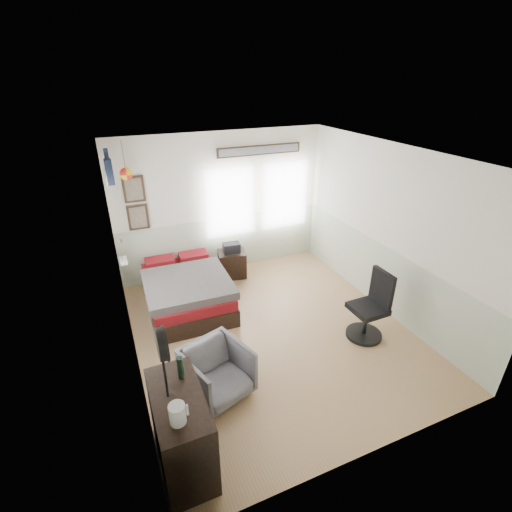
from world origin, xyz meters
The scene contains 12 objects.
ground_plane centered at (0.00, 0.00, -0.01)m, with size 4.00×4.50×0.01m, color #AC7F4A.
room_shell centered at (-0.08, 0.19, 1.61)m, with size 4.02×4.52×2.71m.
wall_decor centered at (-1.10, 1.96, 2.10)m, with size 3.55×1.32×1.44m.
bed centered at (-1.03, 1.24, 0.29)m, with size 1.40×1.90×0.59m.
dresser centered at (-1.74, -1.55, 0.45)m, with size 0.48×1.00×0.90m, color black.
armchair centered at (-1.14, -0.83, 0.34)m, with size 0.72×0.74×0.67m, color gray.
nightstand centered at (0.03, 1.89, 0.26)m, with size 0.51×0.41×0.51m, color black.
task_chair centered at (1.30, -0.64, 0.44)m, with size 0.54×0.54×1.08m.
kettle centered at (-1.79, -1.83, 1.00)m, with size 0.17×0.15×0.20m.
bottle centered at (-1.64, -1.32, 1.02)m, with size 0.06×0.06×0.25m, color black.
stand_fan centered at (-1.80, -1.51, 1.50)m, with size 0.08×0.32×0.78m.
black_bag centered at (0.03, 1.89, 0.61)m, with size 0.32×0.20×0.19m, color black.
Camera 1 is at (-2.04, -4.14, 3.64)m, focal length 26.00 mm.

